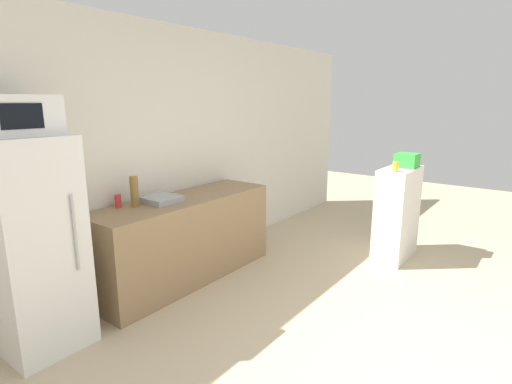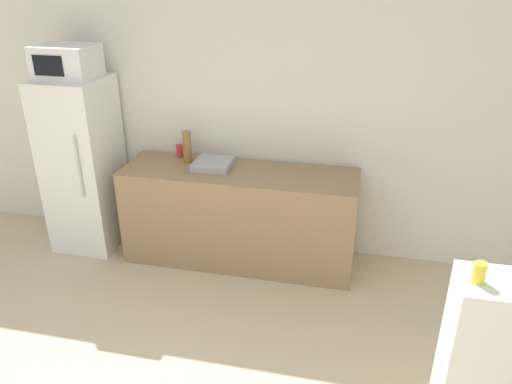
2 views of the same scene
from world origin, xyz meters
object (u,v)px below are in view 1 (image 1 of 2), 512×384
Objects in this scene: bottle_tall at (134,192)px; jar at (395,167)px; bottle_short at (118,201)px; basket at (407,160)px; refrigerator at (33,246)px; microwave at (16,115)px.

jar reaches higher than bottle_tall.
bottle_short is at bearing 141.04° from jar.
basket reaches higher than bottle_tall.
refrigerator is 3.50m from jar.
basket reaches higher than bottle_short.
refrigerator reaches higher than bottle_short.
jar is at bearing -27.18° from microwave.
bottle_tall is 1.18× the size of basket.
refrigerator is at bearing 152.80° from jar.
microwave is at bearing -166.06° from bottle_short.
microwave is (-0.00, -0.00, 0.94)m from refrigerator.
bottle_tall is at bearing 145.53° from basket.
jar is (2.12, -1.71, 0.13)m from bottle_tall.
basket is at bearing -34.47° from bottle_tall.
bottle_tall is at bearing 6.65° from refrigerator.
refrigerator reaches higher than basket.
jar is at bearing -38.85° from bottle_tall.
microwave is 3.53m from jar.
microwave is 3.87m from basket.
bottle_tall is 2.72m from jar.
microwave is 3.96× the size of bottle_short.
bottle_short is at bearing 13.94° from microwave.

